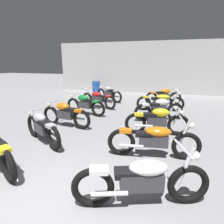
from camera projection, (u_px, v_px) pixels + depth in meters
The scene contains 14 objects.
ground_plane at pixel (32, 216), 2.78m from camera, with size 60.00×60.00×0.00m, color gray.
back_wall at pixel (144, 68), 13.50m from camera, with size 13.09×0.24×3.60m, color #BCBAB7.
motorcycle_left_row_1 at pixel (42, 127), 5.22m from camera, with size 1.77×1.07×0.88m.
motorcycle_left_row_2 at pixel (65, 114), 6.55m from camera, with size 1.97×0.49×0.88m.
motorcycle_left_row_3 at pixel (85, 104), 8.06m from camera, with size 1.95×0.61×0.88m.
motorcycle_left_row_4 at pixel (98, 98), 9.37m from camera, with size 2.07×0.98×0.97m.
motorcycle_left_row_5 at pixel (109, 93), 10.83m from camera, with size 1.79×1.03×0.88m.
motorcycle_right_row_0 at pixel (142, 179), 2.91m from camera, with size 2.08×0.95×0.97m.
motorcycle_right_row_1 at pixel (154, 140), 4.40m from camera, with size 2.16×0.70×0.97m.
motorcycle_right_row_2 at pixel (157, 121), 5.81m from camera, with size 1.96×0.61×0.88m.
motorcycle_right_row_3 at pixel (159, 109), 7.27m from camera, with size 1.83×0.93×0.88m.
motorcycle_right_row_4 at pixel (161, 101), 8.69m from camera, with size 2.16×0.72×0.97m.
motorcycle_right_row_5 at pixel (164, 96), 9.99m from camera, with size 1.88×0.82×0.88m.
oil_drum at pixel (96, 87), 13.87m from camera, with size 0.59×0.59×0.85m.
Camera 1 is at (1.80, -1.85, 2.21)m, focal length 30.29 mm.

